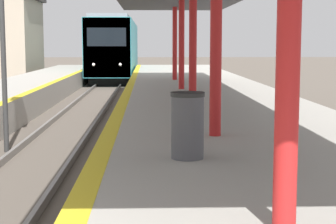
{
  "coord_description": "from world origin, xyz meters",
  "views": [
    {
      "loc": [
        2.37,
        -2.58,
        2.55
      ],
      "look_at": [
        3.16,
        20.26,
        -0.27
      ],
      "focal_mm": 60.0,
      "sensor_mm": 36.0,
      "label": 1
    }
  ],
  "objects": [
    {
      "name": "train",
      "position": [
        0.0,
        39.09,
        2.17
      ],
      "size": [
        2.76,
        19.33,
        4.26
      ],
      "color": "black",
      "rests_on": "ground"
    },
    {
      "name": "signal_mid",
      "position": [
        -0.98,
        10.52,
        3.36
      ],
      "size": [
        0.36,
        0.31,
        4.83
      ],
      "color": "#2D2D2D",
      "rests_on": "ground"
    },
    {
      "name": "trash_bin",
      "position": [
        2.92,
        5.28,
        1.39
      ],
      "size": [
        0.49,
        0.49,
        0.95
      ],
      "color": "#4C4C51",
      "rests_on": "platform_right"
    }
  ]
}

